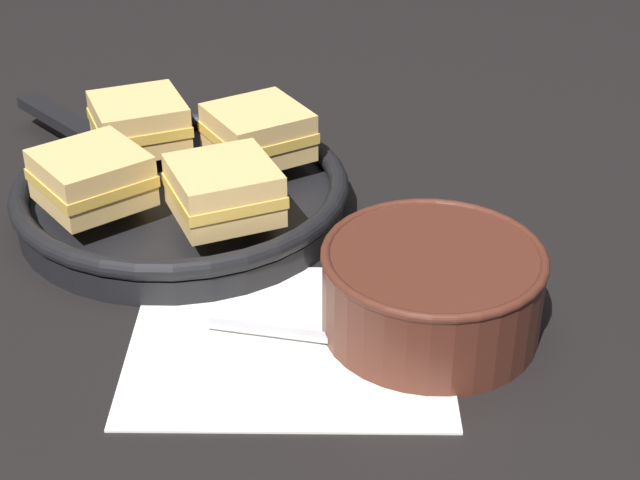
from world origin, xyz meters
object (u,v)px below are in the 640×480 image
at_px(skillet, 181,195).
at_px(sandwich_far_left, 224,190).
at_px(sandwich_near_left, 139,122).
at_px(spoon, 333,339).
at_px(sandwich_near_right, 92,178).
at_px(soup_bowl, 432,286).
at_px(sandwich_far_right, 258,132).

height_order(skillet, sandwich_far_left, sandwich_far_left).
height_order(skillet, sandwich_near_left, sandwich_near_left).
relative_size(skillet, sandwich_near_left, 3.59).
xyz_separation_m(spoon, sandwich_near_right, (-0.19, 0.17, 0.06)).
relative_size(soup_bowl, spoon, 1.22).
distance_m(sandwich_near_left, sandwich_far_right, 0.12).
height_order(spoon, sandwich_near_right, sandwich_near_right).
distance_m(soup_bowl, skillet, 0.28).
relative_size(sandwich_near_left, sandwich_far_right, 0.93).
relative_size(soup_bowl, skillet, 0.44).
xyz_separation_m(sandwich_far_left, sandwich_far_right, (0.03, 0.11, 0.00)).
bearing_deg(sandwich_far_left, sandwich_near_left, 119.39).
bearing_deg(sandwich_far_left, spoon, -60.13).
height_order(sandwich_near_right, sandwich_far_left, same).
height_order(spoon, skillet, skillet).
bearing_deg(sandwich_near_left, sandwich_far_right, -15.61).
bearing_deg(soup_bowl, sandwich_near_right, 150.41).
xyz_separation_m(spoon, skillet, (-0.12, 0.21, 0.01)).
bearing_deg(sandwich_near_left, soup_bowl, -48.22).
height_order(soup_bowl, sandwich_far_right, sandwich_far_right).
xyz_separation_m(sandwich_near_left, sandwich_far_right, (0.11, -0.03, 0.00)).
distance_m(spoon, sandwich_far_left, 0.17).
xyz_separation_m(soup_bowl, sandwich_far_left, (-0.16, 0.12, 0.02)).
bearing_deg(soup_bowl, sandwich_far_right, 117.98).
distance_m(sandwich_near_right, sandwich_far_right, 0.17).
bearing_deg(sandwich_near_right, spoon, -41.44).
xyz_separation_m(spoon, sandwich_near_left, (-0.16, 0.29, 0.06)).
relative_size(skillet, sandwich_far_left, 3.56).
bearing_deg(skillet, soup_bowl, -44.58).
xyz_separation_m(soup_bowl, sandwich_far_right, (-0.13, 0.24, 0.02)).
height_order(sandwich_near_right, sandwich_far_right, same).
height_order(sandwich_far_left, sandwich_far_right, same).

